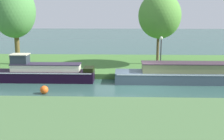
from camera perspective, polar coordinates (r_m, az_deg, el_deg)
name	(u,v)px	position (r m, az deg, el deg)	size (l,w,h in m)	color
ground_plane	(141,86)	(21.35, 5.48, -3.06)	(120.00, 120.00, 0.00)	#2D5049
riverbank_far	(137,65)	(28.13, 4.66, 0.96)	(72.00, 10.00, 0.40)	#417231
riverbank_near	(154,137)	(12.79, 7.87, -12.46)	(72.00, 10.00, 0.40)	#486B3E
black_barge	(38,73)	(23.21, -13.80, -0.52)	(8.68, 1.56, 2.07)	black
slate_narrowboat	(189,74)	(22.87, 14.42, -0.78)	(10.92, 2.03, 1.50)	#3F505D
willow_tree_left	(14,11)	(27.99, -18.03, 10.49)	(3.67, 4.21, 7.05)	brown
willow_tree_centre	(160,16)	(26.72, 8.98, 10.12)	(3.66, 4.67, 6.35)	brown
lamp_post	(161,49)	(24.86, 9.25, 3.96)	(0.24, 0.24, 2.75)	#333338
mooring_post_far	(38,68)	(24.41, -13.82, 0.41)	(0.12, 0.12, 0.77)	brown
channel_buoy	(44,90)	(19.82, -12.70, -3.67)	(0.53, 0.53, 0.53)	#E55919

